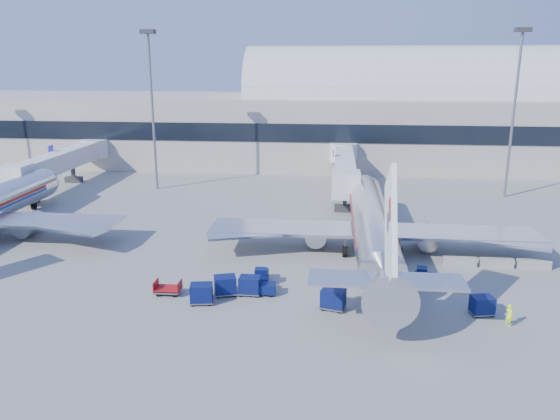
# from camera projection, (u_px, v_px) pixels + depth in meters

# --- Properties ---
(ground) EXTENTS (260.00, 260.00, 0.00)m
(ground) POSITION_uv_depth(u_px,v_px,m) (265.00, 267.00, 50.51)
(ground) COLOR gray
(ground) RESTS_ON ground
(terminal) EXTENTS (170.00, 28.15, 21.00)m
(terminal) POSITION_uv_depth(u_px,v_px,m) (231.00, 120.00, 103.50)
(terminal) COLOR #B2AA9E
(terminal) RESTS_ON ground
(airliner_main) EXTENTS (32.00, 37.26, 12.07)m
(airliner_main) POSITION_uv_depth(u_px,v_px,m) (372.00, 226.00, 53.09)
(airliner_main) COLOR silver
(airliner_main) RESTS_ON ground
(jetbridge_near) EXTENTS (4.40, 27.50, 6.25)m
(jetbridge_near) POSITION_uv_depth(u_px,v_px,m) (344.00, 165.00, 78.28)
(jetbridge_near) COLOR silver
(jetbridge_near) RESTS_ON ground
(jetbridge_mid) EXTENTS (4.40, 27.50, 6.25)m
(jetbridge_mid) POSITION_uv_depth(u_px,v_px,m) (65.00, 160.00, 82.33)
(jetbridge_mid) COLOR silver
(jetbridge_mid) RESTS_ON ground
(mast_west) EXTENTS (2.00, 1.20, 22.60)m
(mast_west) POSITION_uv_depth(u_px,v_px,m) (151.00, 87.00, 77.28)
(mast_west) COLOR slate
(mast_west) RESTS_ON ground
(mast_east) EXTENTS (2.00, 1.20, 22.60)m
(mast_east) POSITION_uv_depth(u_px,v_px,m) (516.00, 89.00, 72.46)
(mast_east) COLOR slate
(mast_east) RESTS_ON ground
(barrier_near) EXTENTS (3.00, 0.55, 0.90)m
(barrier_near) POSITION_uv_depth(u_px,v_px,m) (460.00, 262.00, 50.57)
(barrier_near) COLOR #9E9E96
(barrier_near) RESTS_ON ground
(barrier_mid) EXTENTS (3.00, 0.55, 0.90)m
(barrier_mid) POSITION_uv_depth(u_px,v_px,m) (497.00, 263.00, 50.26)
(barrier_mid) COLOR #9E9E96
(barrier_mid) RESTS_ON ground
(barrier_far) EXTENTS (3.00, 0.55, 0.90)m
(barrier_far) POSITION_uv_depth(u_px,v_px,m) (534.00, 264.00, 49.94)
(barrier_far) COLOR #9E9E96
(barrier_far) RESTS_ON ground
(tug_lead) EXTENTS (2.36, 1.24, 1.51)m
(tug_lead) POSITION_uv_depth(u_px,v_px,m) (260.00, 286.00, 44.46)
(tug_lead) COLOR #091246
(tug_lead) RESTS_ON ground
(tug_right) EXTENTS (2.38, 1.49, 1.45)m
(tug_right) POSITION_uv_depth(u_px,v_px,m) (426.00, 276.00, 46.59)
(tug_right) COLOR #091246
(tug_right) RESTS_ON ground
(tug_left) EXTENTS (1.25, 2.33, 1.48)m
(tug_left) POSITION_uv_depth(u_px,v_px,m) (261.00, 276.00, 46.72)
(tug_left) COLOR #091246
(tug_left) RESTS_ON ground
(cart_train_a) EXTENTS (1.79, 1.38, 1.55)m
(cart_train_a) POSITION_uv_depth(u_px,v_px,m) (250.00, 285.00, 44.38)
(cart_train_a) COLOR #091246
(cart_train_a) RESTS_ON ground
(cart_train_b) EXTENTS (2.15, 1.87, 1.61)m
(cart_train_b) POSITION_uv_depth(u_px,v_px,m) (225.00, 285.00, 44.31)
(cart_train_b) COLOR #091246
(cart_train_b) RESTS_ON ground
(cart_train_c) EXTENTS (2.00, 1.65, 1.59)m
(cart_train_c) POSITION_uv_depth(u_px,v_px,m) (201.00, 293.00, 42.77)
(cart_train_c) COLOR #091246
(cart_train_c) RESTS_ON ground
(cart_solo_near) EXTENTS (2.15, 1.84, 1.63)m
(cart_solo_near) POSITION_uv_depth(u_px,v_px,m) (333.00, 299.00, 41.77)
(cart_solo_near) COLOR #091246
(cart_solo_near) RESTS_ON ground
(cart_solo_far) EXTENTS (1.89, 1.60, 1.46)m
(cart_solo_far) POSITION_uv_depth(u_px,v_px,m) (482.00, 305.00, 40.88)
(cart_solo_far) COLOR #091246
(cart_solo_far) RESTS_ON ground
(cart_open_red) EXTENTS (2.10, 1.49, 0.56)m
(cart_open_red) POSITION_uv_depth(u_px,v_px,m) (168.00, 289.00, 44.57)
(cart_open_red) COLOR slate
(cart_open_red) RESTS_ON ground
(ramp_worker) EXTENTS (0.64, 0.73, 1.68)m
(ramp_worker) POSITION_uv_depth(u_px,v_px,m) (509.00, 315.00, 39.15)
(ramp_worker) COLOR #C2FF1A
(ramp_worker) RESTS_ON ground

